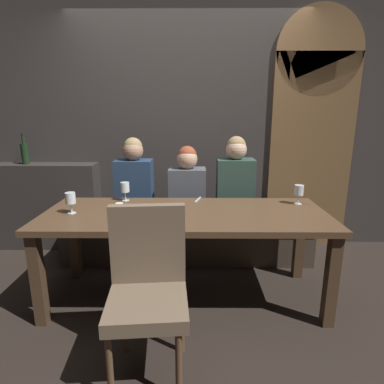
{
  "coord_description": "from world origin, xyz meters",
  "views": [
    {
      "loc": [
        0.07,
        -2.34,
        1.5
      ],
      "look_at": [
        0.05,
        0.24,
        0.84
      ],
      "focal_mm": 29.59,
      "sensor_mm": 36.0,
      "label": 1
    }
  ],
  "objects": [
    {
      "name": "ground",
      "position": [
        0.0,
        0.0,
        0.0
      ],
      "size": [
        9.0,
        9.0,
        0.0
      ],
      "primitive_type": "plane",
      "color": "black"
    },
    {
      "name": "back_wall_tiled",
      "position": [
        0.0,
        1.22,
        1.5
      ],
      "size": [
        6.0,
        0.12,
        3.0
      ],
      "primitive_type": "cube",
      "color": "#383330",
      "rests_on": "ground"
    },
    {
      "name": "arched_door",
      "position": [
        1.35,
        1.15,
        1.36
      ],
      "size": [
        0.9,
        0.05,
        2.55
      ],
      "color": "brown",
      "rests_on": "ground"
    },
    {
      "name": "back_counter",
      "position": [
        -1.55,
        1.04,
        0.47
      ],
      "size": [
        1.1,
        0.28,
        0.95
      ],
      "primitive_type": "cube",
      "color": "#2F2B29",
      "rests_on": "ground"
    },
    {
      "name": "dining_table",
      "position": [
        0.0,
        0.0,
        0.65
      ],
      "size": [
        2.2,
        0.84,
        0.74
      ],
      "color": "#493422",
      "rests_on": "ground"
    },
    {
      "name": "banquette_bench",
      "position": [
        0.0,
        0.7,
        0.23
      ],
      "size": [
        2.5,
        0.44,
        0.45
      ],
      "color": "#40352A",
      "rests_on": "ground"
    },
    {
      "name": "chair_near_side",
      "position": [
        -0.19,
        -0.72,
        0.56
      ],
      "size": [
        0.47,
        0.47,
        0.98
      ],
      "color": "brown",
      "rests_on": "ground"
    },
    {
      "name": "diner_redhead",
      "position": [
        -0.53,
        0.73,
        0.83
      ],
      "size": [
        0.36,
        0.24,
        0.81
      ],
      "color": "navy",
      "rests_on": "banquette_bench"
    },
    {
      "name": "diner_bearded",
      "position": [
        -0.0,
        0.7,
        0.79
      ],
      "size": [
        0.36,
        0.24,
        0.73
      ],
      "color": "#4C515B",
      "rests_on": "banquette_bench"
    },
    {
      "name": "diner_far_end",
      "position": [
        0.47,
        0.68,
        0.84
      ],
      "size": [
        0.36,
        0.24,
        0.82
      ],
      "color": "#2D473D",
      "rests_on": "banquette_bench"
    },
    {
      "name": "wine_bottle_dark_red",
      "position": [
        -1.75,
        1.02,
        1.07
      ],
      "size": [
        0.08,
        0.08,
        0.33
      ],
      "color": "black",
      "rests_on": "back_counter"
    },
    {
      "name": "wine_glass_end_right",
      "position": [
        -0.53,
        0.33,
        0.85
      ],
      "size": [
        0.08,
        0.08,
        0.16
      ],
      "color": "silver",
      "rests_on": "dining_table"
    },
    {
      "name": "wine_glass_end_left",
      "position": [
        0.95,
        0.23,
        0.85
      ],
      "size": [
        0.08,
        0.08,
        0.16
      ],
      "color": "silver",
      "rests_on": "dining_table"
    },
    {
      "name": "wine_glass_near_left",
      "position": [
        -0.87,
        -0.03,
        0.85
      ],
      "size": [
        0.08,
        0.08,
        0.16
      ],
      "color": "silver",
      "rests_on": "dining_table"
    },
    {
      "name": "espresso_cup",
      "position": [
        -0.52,
        0.03,
        0.77
      ],
      "size": [
        0.12,
        0.12,
        0.06
      ],
      "color": "white",
      "rests_on": "dining_table"
    },
    {
      "name": "fork_on_table",
      "position": [
        0.1,
        0.35,
        0.74
      ],
      "size": [
        0.06,
        0.17,
        0.01
      ],
      "primitive_type": "cube",
      "rotation": [
        0.0,
        0.0,
        -0.29
      ],
      "color": "silver",
      "rests_on": "dining_table"
    }
  ]
}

